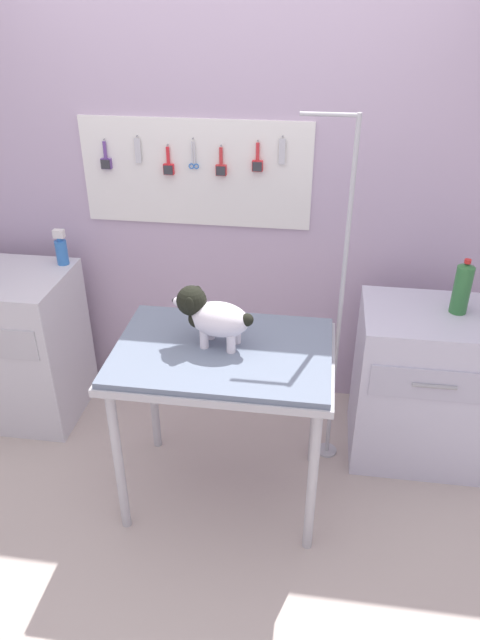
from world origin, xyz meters
TOP-DOWN VIEW (x-y plane):
  - ground at (0.00, 0.00)m, footprint 4.40×4.00m
  - rear_wall_panel at (-0.00, 1.28)m, footprint 4.00×0.11m
  - grooming_table at (0.12, 0.34)m, footprint 0.98×0.69m
  - grooming_arm at (0.63, 0.70)m, footprint 0.30×0.11m
  - dog at (0.07, 0.37)m, footprint 0.37×0.21m
  - counter_left at (-1.23, 0.84)m, footprint 0.80×0.58m
  - cabinet_right at (1.10, 0.80)m, footprint 0.68×0.54m
  - detangler_spray at (-0.90, 1.03)m, footprint 0.07×0.07m
  - soda_bottle at (1.21, 0.83)m, footprint 0.08×0.08m

SIDE VIEW (x-z plane):
  - ground at x=0.00m, z-range -0.04..0.00m
  - cabinet_right at x=1.10m, z-range 0.00..0.86m
  - counter_left at x=-1.23m, z-range 0.00..0.90m
  - grooming_table at x=0.12m, z-range 0.34..1.21m
  - grooming_arm at x=0.63m, z-range -0.06..1.75m
  - detangler_spray at x=-0.90m, z-range 0.88..1.08m
  - soda_bottle at x=1.21m, z-range 0.85..1.13m
  - dog at x=0.07m, z-range 0.87..1.14m
  - rear_wall_panel at x=0.00m, z-range 0.00..2.30m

